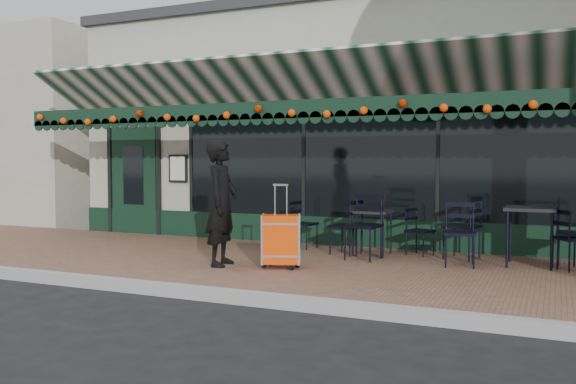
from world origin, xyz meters
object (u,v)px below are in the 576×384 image
at_px(chair_a_left, 462,227).
at_px(chair_b_left, 346,227).
at_px(chair_a_front, 460,234).
at_px(chair_a_extra, 572,239).
at_px(chair_b_front, 363,227).
at_px(woman, 222,203).
at_px(chair_b_right, 420,231).
at_px(chair_a_right, 574,234).
at_px(cafe_table_a, 530,213).
at_px(suitcase, 281,240).
at_px(cafe_table_b, 372,215).
at_px(chair_solo, 304,224).

xyz_separation_m(chair_a_left, chair_b_left, (-1.77, -0.27, -0.05)).
distance_m(chair_a_front, chair_a_extra, 1.50).
relative_size(chair_a_front, chair_b_front, 0.91).
bearing_deg(woman, chair_b_right, -58.91).
bearing_deg(chair_a_right, chair_b_left, 93.03).
height_order(chair_a_front, chair_a_extra, chair_a_front).
relative_size(woman, chair_b_right, 2.38).
distance_m(chair_a_right, chair_b_right, 2.23).
height_order(cafe_table_a, chair_a_left, chair_a_left).
distance_m(suitcase, cafe_table_b, 1.88).
relative_size(chair_a_right, chair_b_right, 1.26).
bearing_deg(cafe_table_a, chair_a_extra, -7.97).
xyz_separation_m(woman, cafe_table_b, (1.70, 1.81, -0.26)).
xyz_separation_m(suitcase, chair_solo, (-0.45, 1.93, 0.02)).
height_order(suitcase, chair_a_extra, suitcase).
relative_size(cafe_table_b, chair_a_front, 0.78).
height_order(cafe_table_a, chair_a_extra, chair_a_extra).
relative_size(chair_a_extra, chair_b_left, 0.95).
bearing_deg(chair_b_left, woman, -24.98).
relative_size(chair_a_extra, chair_b_front, 0.84).
bearing_deg(woman, chair_a_right, -78.71).
bearing_deg(chair_a_left, suitcase, -35.30).
height_order(cafe_table_b, chair_a_left, chair_a_left).
relative_size(chair_a_front, chair_b_left, 1.03).
bearing_deg(cafe_table_b, cafe_table_a, -1.84).
relative_size(chair_a_right, chair_solo, 1.16).
height_order(suitcase, chair_a_right, suitcase).
bearing_deg(chair_a_left, chair_b_right, -85.04).
height_order(chair_a_front, chair_b_left, chair_a_front).
bearing_deg(cafe_table_b, chair_a_front, -18.83).
relative_size(cafe_table_b, chair_b_left, 0.80).
bearing_deg(chair_a_front, chair_b_right, 123.94).
bearing_deg(suitcase, chair_b_right, 29.98).
relative_size(suitcase, chair_b_left, 1.31).
xyz_separation_m(chair_b_left, chair_b_right, (1.11, 0.39, -0.07)).
distance_m(chair_a_right, chair_b_left, 3.32).
bearing_deg(chair_a_right, chair_a_left, 84.69).
distance_m(chair_a_extra, chair_b_right, 2.23).
bearing_deg(chair_b_left, chair_b_front, 58.56).
distance_m(chair_a_right, chair_b_front, 2.95).
bearing_deg(chair_a_left, woman, -42.43).
height_order(woman, cafe_table_b, woman).
bearing_deg(chair_a_front, woman, -166.38).
distance_m(cafe_table_b, chair_a_right, 2.92).
relative_size(chair_a_left, chair_b_right, 1.30).
height_order(chair_a_left, chair_b_left, chair_a_left).
distance_m(cafe_table_a, chair_solo, 3.67).
xyz_separation_m(chair_a_front, chair_solo, (-2.72, 0.74, -0.05)).
bearing_deg(chair_b_front, woman, -134.83).
relative_size(suitcase, cafe_table_a, 1.38).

